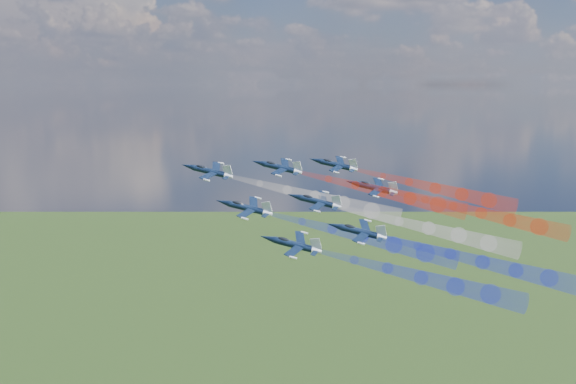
{
  "coord_description": "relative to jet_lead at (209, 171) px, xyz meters",
  "views": [
    {
      "loc": [
        -35.7,
        -125.29,
        188.72
      ],
      "look_at": [
        -5.04,
        11.49,
        166.1
      ],
      "focal_mm": 41.52,
      "sensor_mm": 36.0,
      "label": 1
    }
  ],
  "objects": [
    {
      "name": "jet_lead",
      "position": [
        0.0,
        0.0,
        0.0
      ],
      "size": [
        15.43,
        14.23,
        8.28
      ],
      "primitive_type": null,
      "rotation": [
        0.22,
        -0.28,
        1.1
      ],
      "color": "black"
    },
    {
      "name": "trail_lead",
      "position": [
        21.55,
        -9.41,
        -4.94
      ],
      "size": [
        35.49,
        19.46,
        12.62
      ],
      "primitive_type": null,
      "rotation": [
        0.22,
        -0.28,
        1.1
      ],
      "color": "white"
    },
    {
      "name": "jet_inner_left",
      "position": [
        5.87,
        -14.63,
        -5.77
      ],
      "size": [
        15.43,
        14.23,
        8.28
      ],
      "primitive_type": null,
      "rotation": [
        0.22,
        -0.28,
        1.1
      ],
      "color": "black"
    },
    {
      "name": "trail_inner_left",
      "position": [
        27.42,
        -24.04,
        -10.71
      ],
      "size": [
        35.49,
        19.46,
        12.62
      ],
      "primitive_type": null,
      "rotation": [
        0.22,
        -0.28,
        1.1
      ],
      "color": "#1B28E7"
    },
    {
      "name": "jet_inner_right",
      "position": [
        16.16,
        2.23,
        0.17
      ],
      "size": [
        15.43,
        14.23,
        8.28
      ],
      "primitive_type": null,
      "rotation": [
        0.22,
        -0.28,
        1.1
      ],
      "color": "black"
    },
    {
      "name": "trail_inner_right",
      "position": [
        37.71,
        -7.18,
        -4.78
      ],
      "size": [
        35.49,
        19.46,
        12.62
      ],
      "primitive_type": null,
      "rotation": [
        0.22,
        -0.28,
        1.1
      ],
      "color": "red"
    },
    {
      "name": "jet_outer_left",
      "position": [
        12.54,
        -27.8,
        -10.6
      ],
      "size": [
        15.43,
        14.23,
        8.28
      ],
      "primitive_type": null,
      "rotation": [
        0.22,
        -0.28,
        1.1
      ],
      "color": "black"
    },
    {
      "name": "trail_outer_left",
      "position": [
        34.1,
        -37.21,
        -15.54
      ],
      "size": [
        35.49,
        19.46,
        12.62
      ],
      "primitive_type": null,
      "rotation": [
        0.22,
        -0.28,
        1.1
      ],
      "color": "#1B28E7"
    },
    {
      "name": "jet_center_third",
      "position": [
        21.62,
        -10.56,
        -5.73
      ],
      "size": [
        15.43,
        14.23,
        8.28
      ],
      "primitive_type": null,
      "rotation": [
        0.22,
        -0.28,
        1.1
      ],
      "color": "black"
    },
    {
      "name": "trail_center_third",
      "position": [
        43.18,
        -19.96,
        -10.68
      ],
      "size": [
        35.49,
        19.46,
        12.62
      ],
      "primitive_type": null,
      "rotation": [
        0.22,
        -0.28,
        1.1
      ],
      "color": "white"
    },
    {
      "name": "jet_outer_right",
      "position": [
        30.75,
        6.28,
        -0.07
      ],
      "size": [
        15.43,
        14.23,
        8.28
      ],
      "primitive_type": null,
      "rotation": [
        0.22,
        -0.28,
        1.1
      ],
      "color": "black"
    },
    {
      "name": "trail_outer_right",
      "position": [
        52.3,
        -3.13,
        -5.02
      ],
      "size": [
        35.49,
        19.46,
        12.62
      ],
      "primitive_type": null,
      "rotation": [
        0.22,
        -0.28,
        1.1
      ],
      "color": "red"
    },
    {
      "name": "jet_rear_left",
      "position": [
        26.54,
        -24.4,
        -9.54
      ],
      "size": [
        15.43,
        14.23,
        8.28
      ],
      "primitive_type": null,
      "rotation": [
        0.22,
        -0.28,
        1.1
      ],
      "color": "black"
    },
    {
      "name": "trail_rear_left",
      "position": [
        48.09,
        -33.81,
        -14.48
      ],
      "size": [
        35.49,
        19.46,
        12.62
      ],
      "primitive_type": null,
      "rotation": [
        0.22,
        -0.28,
        1.1
      ],
      "color": "#1B28E7"
    },
    {
      "name": "jet_rear_right",
      "position": [
        36.27,
        -5.57,
        -4.0
      ],
      "size": [
        15.43,
        14.23,
        8.28
      ],
      "primitive_type": null,
      "rotation": [
        0.22,
        -0.28,
        1.1
      ],
      "color": "black"
    },
    {
      "name": "trail_rear_right",
      "position": [
        57.82,
        -14.98,
        -8.95
      ],
      "size": [
        35.49,
        19.46,
        12.62
      ],
      "primitive_type": null,
      "rotation": [
        0.22,
        -0.28,
        1.1
      ],
      "color": "red"
    }
  ]
}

